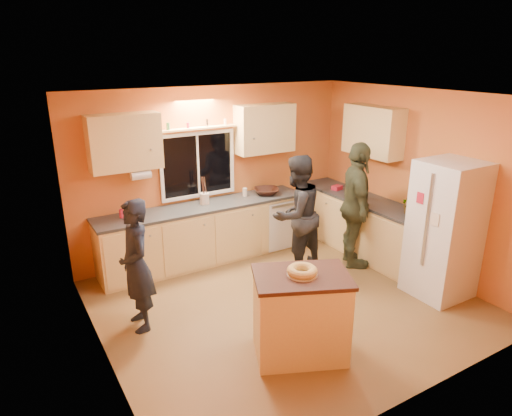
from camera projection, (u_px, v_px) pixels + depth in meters
ground at (286, 303)px, 5.87m from camera, size 4.50×4.50×0.00m
room_shell at (279, 173)px, 5.73m from camera, size 4.54×4.04×2.61m
back_counter at (226, 229)px, 7.11m from camera, size 4.23×0.62×0.90m
right_counter at (373, 229)px, 7.07m from camera, size 0.62×1.84×0.90m
refrigerator at (445, 230)px, 5.84m from camera, size 0.72×0.70×1.80m
island at (301, 315)px, 4.74m from camera, size 1.15×1.00×0.94m
bundt_pastry at (302, 271)px, 4.57m from camera, size 0.31×0.31×0.09m
person_left at (136, 266)px, 5.14m from camera, size 0.39×0.58×1.56m
person_center at (296, 215)px, 6.50m from camera, size 0.94×0.79×1.73m
person_right at (356, 206)px, 6.64m from camera, size 0.96×1.18×1.87m
mixing_bowl at (266, 191)px, 7.30m from camera, size 0.52×0.52×0.10m
utensil_crock at (205, 199)px, 6.81m from camera, size 0.14×0.14×0.17m
potted_plant at (410, 205)px, 6.37m from camera, size 0.31×0.30×0.28m
red_box at (337, 188)px, 7.53m from camera, size 0.18×0.15×0.07m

